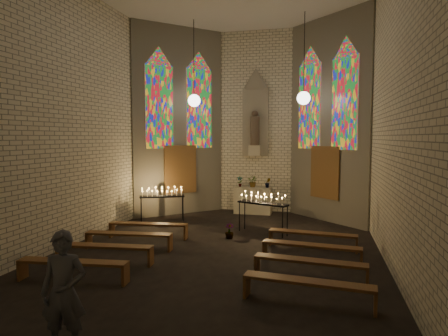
{
  "coord_description": "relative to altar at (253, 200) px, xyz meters",
  "views": [
    {
      "loc": [
        2.5,
        -9.47,
        2.92
      ],
      "look_at": [
        -0.23,
        1.7,
        2.02
      ],
      "focal_mm": 32.0,
      "sensor_mm": 36.0,
      "label": 1
    }
  ],
  "objects": [
    {
      "name": "pew_right_0",
      "position": [
        2.32,
        -4.42,
        -0.15
      ],
      "size": [
        2.29,
        0.55,
        0.44
      ],
      "rotation": [
        0.0,
        0.0,
        -0.1
      ],
      "color": "brown",
      "rests_on": "ground"
    },
    {
      "name": "pew_left_0",
      "position": [
        -2.32,
        -4.42,
        -0.15
      ],
      "size": [
        2.29,
        0.55,
        0.44
      ],
      "rotation": [
        0.0,
        0.0,
        0.1
      ],
      "color": "brown",
      "rests_on": "ground"
    },
    {
      "name": "room",
      "position": [
        -0.0,
        -2.08,
        3.22
      ],
      "size": [
        8.22,
        12.43,
        7.0
      ],
      "color": "#EBE3C4",
      "rests_on": "ground"
    },
    {
      "name": "flower_vase_left",
      "position": [
        -0.53,
        0.08,
        0.7
      ],
      "size": [
        0.24,
        0.2,
        0.4
      ],
      "primitive_type": "imported",
      "rotation": [
        0.0,
        0.0,
        0.27
      ],
      "color": "#4C723F",
      "rests_on": "altar"
    },
    {
      "name": "flower_vase_right",
      "position": [
        0.55,
        0.05,
        0.69
      ],
      "size": [
        0.25,
        0.23,
        0.37
      ],
      "primitive_type": "imported",
      "rotation": [
        0.0,
        0.0,
        0.41
      ],
      "color": "#4C723F",
      "rests_on": "altar"
    },
    {
      "name": "aisle_flower_pot",
      "position": [
        -0.02,
        -3.94,
        -0.28
      ],
      "size": [
        0.29,
        0.29,
        0.43
      ],
      "primitive_type": "imported",
      "rotation": [
        0.0,
        0.0,
        0.23
      ],
      "color": "#4C723F",
      "rests_on": "ground"
    },
    {
      "name": "pew_right_3",
      "position": [
        2.32,
        -8.02,
        -0.15
      ],
      "size": [
        2.29,
        0.55,
        0.44
      ],
      "rotation": [
        0.0,
        0.0,
        -0.1
      ],
      "color": "brown",
      "rests_on": "ground"
    },
    {
      "name": "pew_left_1",
      "position": [
        -2.32,
        -5.62,
        -0.15
      ],
      "size": [
        2.29,
        0.55,
        0.44
      ],
      "rotation": [
        0.0,
        0.0,
        0.1
      ],
      "color": "brown",
      "rests_on": "ground"
    },
    {
      "name": "pew_right_1",
      "position": [
        2.32,
        -5.62,
        -0.15
      ],
      "size": [
        2.29,
        0.55,
        0.44
      ],
      "rotation": [
        0.0,
        0.0,
        -0.1
      ],
      "color": "brown",
      "rests_on": "ground"
    },
    {
      "name": "votive_stand_right",
      "position": [
        0.82,
        -3.09,
        0.51
      ],
      "size": [
        1.62,
        0.96,
        1.17
      ],
      "rotation": [
        0.0,
        0.0,
        -0.39
      ],
      "color": "black",
      "rests_on": "ground"
    },
    {
      "name": "pew_left_3",
      "position": [
        -2.32,
        -8.02,
        -0.15
      ],
      "size": [
        2.29,
        0.55,
        0.44
      ],
      "rotation": [
        0.0,
        0.0,
        0.1
      ],
      "color": "brown",
      "rests_on": "ground"
    },
    {
      "name": "pew_right_2",
      "position": [
        2.32,
        -6.82,
        -0.15
      ],
      "size": [
        2.29,
        0.55,
        0.44
      ],
      "rotation": [
        0.0,
        0.0,
        -0.1
      ],
      "color": "brown",
      "rests_on": "ground"
    },
    {
      "name": "pew_left_2",
      "position": [
        -2.32,
        -6.82,
        -0.15
      ],
      "size": [
        2.29,
        0.55,
        0.44
      ],
      "rotation": [
        0.0,
        0.0,
        0.1
      ],
      "color": "brown",
      "rests_on": "ground"
    },
    {
      "name": "altar",
      "position": [
        0.0,
        0.0,
        0.0
      ],
      "size": [
        1.4,
        0.6,
        1.0
      ],
      "primitive_type": "cube",
      "color": "beige",
      "rests_on": "ground"
    },
    {
      "name": "visitor",
      "position": [
        -0.82,
        -10.38,
        0.34
      ],
      "size": [
        0.69,
        0.54,
        1.67
      ],
      "primitive_type": "imported",
      "rotation": [
        0.0,
        0.0,
        0.26
      ],
      "color": "#46484F",
      "rests_on": "ground"
    },
    {
      "name": "flower_vase_center",
      "position": [
        -0.01,
        0.07,
        0.72
      ],
      "size": [
        0.48,
        0.44,
        0.44
      ],
      "primitive_type": "imported",
      "rotation": [
        0.0,
        0.0,
        -0.31
      ],
      "color": "#4C723F",
      "rests_on": "altar"
    },
    {
      "name": "floor",
      "position": [
        0.0,
        -5.45,
        -0.5
      ],
      "size": [
        12.0,
        12.0,
        0.0
      ],
      "primitive_type": "plane",
      "color": "black",
      "rests_on": "ground"
    },
    {
      "name": "votive_stand_left",
      "position": [
        -2.81,
        -2.19,
        0.46
      ],
      "size": [
        1.53,
        0.94,
        1.11
      ],
      "rotation": [
        0.0,
        0.0,
        0.42
      ],
      "color": "black",
      "rests_on": "ground"
    }
  ]
}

